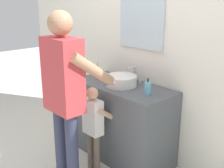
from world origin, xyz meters
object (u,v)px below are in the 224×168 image
object	(u,v)px
soap_bottle	(148,88)
adult_parent	(65,86)
child_toddler	(94,122)
toothbrush_cup	(98,74)

from	to	relation	value
soap_bottle	adult_parent	size ratio (longest dim) A/B	0.10
adult_parent	child_toddler	bearing A→B (deg)	89.24
toothbrush_cup	soap_bottle	bearing A→B (deg)	-1.65
toothbrush_cup	child_toddler	size ratio (longest dim) A/B	0.23
child_toddler	adult_parent	distance (m)	0.55
toothbrush_cup	child_toddler	xyz separation A→B (m)	(0.38, -0.39, -0.35)
soap_bottle	child_toddler	xyz separation A→B (m)	(-0.38, -0.37, -0.37)
child_toddler	adult_parent	size ratio (longest dim) A/B	0.55
toothbrush_cup	soap_bottle	world-z (taller)	toothbrush_cup
toothbrush_cup	adult_parent	xyz separation A→B (m)	(0.38, -0.71, 0.10)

